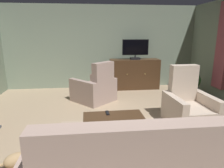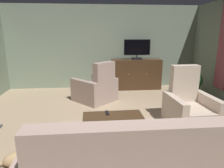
% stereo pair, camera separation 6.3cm
% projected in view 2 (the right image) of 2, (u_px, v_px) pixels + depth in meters
% --- Properties ---
extents(ground_plane, '(6.66, 7.52, 0.04)m').
position_uv_depth(ground_plane, '(115.00, 140.00, 3.49)').
color(ground_plane, tan).
extents(wall_back, '(6.66, 0.10, 2.61)m').
position_uv_depth(wall_back, '(103.00, 47.00, 6.55)').
color(wall_back, gray).
rests_on(wall_back, ground_plane).
extents(rug_central, '(2.18, 1.68, 0.01)m').
position_uv_depth(rug_central, '(120.00, 140.00, 3.43)').
color(rug_central, tan).
rests_on(rug_central, ground_plane).
extents(tv_cabinet, '(1.56, 0.51, 0.95)m').
position_uv_depth(tv_cabinet, '(136.00, 75.00, 6.51)').
color(tv_cabinet, black).
rests_on(tv_cabinet, ground_plane).
extents(television, '(0.81, 0.20, 0.62)m').
position_uv_depth(television, '(137.00, 49.00, 6.25)').
color(television, black).
rests_on(television, tv_cabinet).
extents(coffee_table, '(1.02, 0.53, 0.41)m').
position_uv_depth(coffee_table, '(113.00, 119.00, 3.39)').
color(coffee_table, '#422B19').
rests_on(coffee_table, ground_plane).
extents(tv_remote, '(0.06, 0.17, 0.02)m').
position_uv_depth(tv_remote, '(107.00, 113.00, 3.50)').
color(tv_remote, black).
rests_on(tv_remote, coffee_table).
extents(armchair_by_fireplace, '(0.85, 0.92, 1.14)m').
position_uv_depth(armchair_by_fireplace, '(189.00, 109.00, 3.93)').
color(armchair_by_fireplace, '#C6B29E').
rests_on(armchair_by_fireplace, ground_plane).
extents(armchair_in_far_corner, '(1.27, 1.27, 1.06)m').
position_uv_depth(armchair_in_far_corner, '(96.00, 89.00, 5.35)').
color(armchair_in_far_corner, '#A3897F').
rests_on(armchair_in_far_corner, ground_plane).
extents(potted_plant_small_fern_corner, '(0.46, 0.46, 0.73)m').
position_uv_depth(potted_plant_small_fern_corner, '(193.00, 84.00, 5.55)').
color(potted_plant_small_fern_corner, slate).
rests_on(potted_plant_small_fern_corner, ground_plane).
extents(cat, '(0.65, 0.32, 0.22)m').
position_uv_depth(cat, '(20.00, 158.00, 2.78)').
color(cat, tan).
rests_on(cat, ground_plane).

